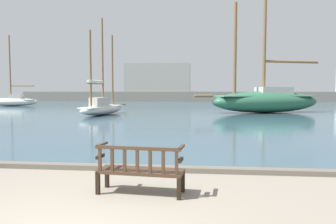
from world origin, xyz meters
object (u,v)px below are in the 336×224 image
(park_bench, at_px, (140,169))
(sailboat_outer_starboard, at_px, (266,99))
(sailboat_distant_harbor, at_px, (102,106))
(sailboat_nearest_port, at_px, (13,101))

(park_bench, height_order, sailboat_outer_starboard, sailboat_outer_starboard)
(sailboat_outer_starboard, distance_m, sailboat_distant_harbor, 13.11)
(park_bench, xyz_separation_m, sailboat_distant_harbor, (-6.32, 17.74, 0.25))
(park_bench, relative_size, sailboat_distant_harbor, 0.23)
(sailboat_distant_harbor, bearing_deg, sailboat_nearest_port, 140.28)
(sailboat_outer_starboard, height_order, sailboat_distant_harbor, sailboat_outer_starboard)
(sailboat_nearest_port, height_order, sailboat_distant_harbor, sailboat_nearest_port)
(sailboat_nearest_port, xyz_separation_m, sailboat_distant_harbor, (14.34, -11.91, 0.03))
(park_bench, height_order, sailboat_nearest_port, sailboat_nearest_port)
(park_bench, height_order, sailboat_distant_harbor, sailboat_distant_harbor)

